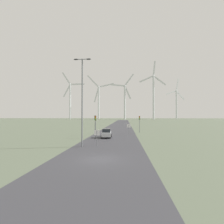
{
  "coord_description": "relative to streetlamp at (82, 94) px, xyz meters",
  "views": [
    {
      "loc": [
        2.57,
        -17.64,
        4.41
      ],
      "look_at": [
        0.0,
        15.84,
        5.14
      ],
      "focal_mm": 28.0,
      "sensor_mm": 36.0,
      "label": 1
    }
  ],
  "objects": [
    {
      "name": "ground_plane",
      "position": [
        3.57,
        -6.75,
        -7.58
      ],
      "size": [
        600.0,
        600.0,
        0.0
      ],
      "primitive_type": "plane",
      "color": "#5B6651"
    },
    {
      "name": "road_surface",
      "position": [
        3.57,
        41.25,
        -7.58
      ],
      "size": [
        10.0,
        240.0,
        0.01
      ],
      "color": "#38383D",
      "rests_on": "ground"
    },
    {
      "name": "streetlamp",
      "position": [
        0.0,
        0.0,
        0.0
      ],
      "size": [
        2.52,
        0.32,
        12.61
      ],
      "color": "slate",
      "rests_on": "ground"
    },
    {
      "name": "stop_sign_near",
      "position": [
        1.95,
        1.02,
        -5.95
      ],
      "size": [
        0.81,
        0.07,
        2.34
      ],
      "color": "slate",
      "rests_on": "ground"
    },
    {
      "name": "stop_sign_far",
      "position": [
        6.92,
        15.71,
        -5.8
      ],
      "size": [
        0.81,
        0.07,
        2.54
      ],
      "color": "slate",
      "rests_on": "ground"
    },
    {
      "name": "traffic_light_post_near_left",
      "position": [
        0.25,
        9.7,
        -4.38
      ],
      "size": [
        0.28,
        0.34,
        4.39
      ],
      "color": "slate",
      "rests_on": "ground"
    },
    {
      "name": "traffic_light_post_near_right",
      "position": [
        9.74,
        20.78,
        -4.4
      ],
      "size": [
        0.28,
        0.34,
        4.36
      ],
      "color": "slate",
      "rests_on": "ground"
    },
    {
      "name": "traffic_light_post_mid_left",
      "position": [
        -0.86,
        15.55,
        -4.33
      ],
      "size": [
        0.28,
        0.34,
        4.46
      ],
      "color": "slate",
      "rests_on": "ground"
    },
    {
      "name": "car_approaching",
      "position": [
        2.34,
        10.63,
        -6.67
      ],
      "size": [
        2.07,
        4.21,
        1.83
      ],
      "color": "#B7BCC1",
      "rests_on": "ground"
    },
    {
      "name": "wind_turbine_far_left",
      "position": [
        -70.43,
        212.24,
        21.96
      ],
      "size": [
        30.69,
        6.31,
        65.04
      ],
      "color": "silver",
      "rests_on": "ground"
    },
    {
      "name": "wind_turbine_left",
      "position": [
        -31.81,
        221.28,
        20.95
      ],
      "size": [
        37.83,
        8.19,
        62.01
      ],
      "color": "silver",
      "rests_on": "ground"
    },
    {
      "name": "wind_turbine_center",
      "position": [
        5.42,
        192.58,
        18.29
      ],
      "size": [
        29.44,
        2.6,
        56.67
      ],
      "color": "silver",
      "rests_on": "ground"
    },
    {
      "name": "wind_turbine_right",
      "position": [
        39.93,
        188.36,
        24.06
      ],
      "size": [
        32.36,
        3.05,
        70.86
      ],
      "color": "silver",
      "rests_on": "ground"
    },
    {
      "name": "wind_turbine_far_right",
      "position": [
        80.77,
        237.0,
        18.12
      ],
      "size": [
        29.93,
        13.31,
        59.53
      ],
      "color": "silver",
      "rests_on": "ground"
    }
  ]
}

